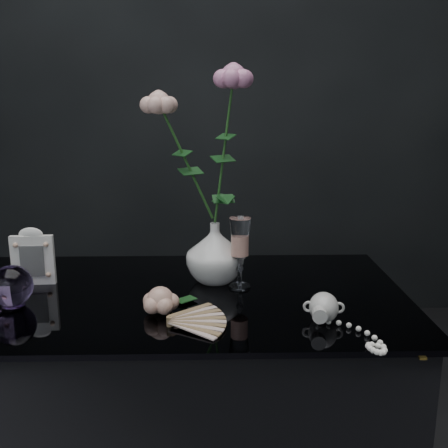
{
  "coord_description": "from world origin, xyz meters",
  "views": [
    {
      "loc": [
        0.09,
        -1.07,
        1.2
      ],
      "look_at": [
        0.11,
        0.06,
        0.92
      ],
      "focal_mm": 42.0,
      "sensor_mm": 36.0,
      "label": 1
    }
  ],
  "objects_px": {
    "loose_rose": "(160,300)",
    "vase": "(215,253)",
    "picture_frame": "(33,256)",
    "paperweight": "(12,286)",
    "pearl_jar": "(324,306)",
    "wine_glass": "(240,253)"
  },
  "relations": [
    {
      "from": "loose_rose",
      "to": "vase",
      "type": "bearing_deg",
      "value": 49.31
    },
    {
      "from": "vase",
      "to": "loose_rose",
      "type": "bearing_deg",
      "value": -120.96
    },
    {
      "from": "picture_frame",
      "to": "paperweight",
      "type": "xyz_separation_m",
      "value": [
        -0.0,
        -0.13,
        -0.02
      ]
    },
    {
      "from": "paperweight",
      "to": "pearl_jar",
      "type": "height_order",
      "value": "paperweight"
    },
    {
      "from": "wine_glass",
      "to": "picture_frame",
      "type": "relative_size",
      "value": 1.2
    },
    {
      "from": "wine_glass",
      "to": "paperweight",
      "type": "height_order",
      "value": "wine_glass"
    },
    {
      "from": "picture_frame",
      "to": "loose_rose",
      "type": "distance_m",
      "value": 0.37
    },
    {
      "from": "paperweight",
      "to": "pearl_jar",
      "type": "bearing_deg",
      "value": -7.92
    },
    {
      "from": "vase",
      "to": "paperweight",
      "type": "relative_size",
      "value": 1.62
    },
    {
      "from": "vase",
      "to": "wine_glass",
      "type": "height_order",
      "value": "wine_glass"
    },
    {
      "from": "loose_rose",
      "to": "pearl_jar",
      "type": "distance_m",
      "value": 0.33
    },
    {
      "from": "wine_glass",
      "to": "pearl_jar",
      "type": "height_order",
      "value": "wine_glass"
    },
    {
      "from": "picture_frame",
      "to": "pearl_jar",
      "type": "bearing_deg",
      "value": -22.59
    },
    {
      "from": "vase",
      "to": "picture_frame",
      "type": "distance_m",
      "value": 0.43
    },
    {
      "from": "wine_glass",
      "to": "loose_rose",
      "type": "distance_m",
      "value": 0.23
    },
    {
      "from": "vase",
      "to": "pearl_jar",
      "type": "bearing_deg",
      "value": -47.14
    },
    {
      "from": "pearl_jar",
      "to": "paperweight",
      "type": "bearing_deg",
      "value": 179.39
    },
    {
      "from": "wine_glass",
      "to": "paperweight",
      "type": "bearing_deg",
      "value": -168.67
    },
    {
      "from": "picture_frame",
      "to": "pearl_jar",
      "type": "xyz_separation_m",
      "value": [
        0.65,
        -0.22,
        -0.04
      ]
    },
    {
      "from": "vase",
      "to": "wine_glass",
      "type": "xyz_separation_m",
      "value": [
        0.06,
        -0.04,
        0.01
      ]
    },
    {
      "from": "picture_frame",
      "to": "loose_rose",
      "type": "relative_size",
      "value": 0.83
    },
    {
      "from": "vase",
      "to": "paperweight",
      "type": "distance_m",
      "value": 0.46
    }
  ]
}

